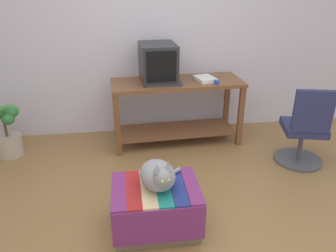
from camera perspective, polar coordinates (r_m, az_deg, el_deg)
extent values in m
plane|color=olive|center=(2.83, 1.80, -17.50)|extent=(14.00, 14.00, 0.00)
cube|color=silver|center=(4.18, -2.74, 16.28)|extent=(8.00, 0.10, 2.60)
cube|color=brown|center=(3.72, -8.68, -0.01)|extent=(0.06, 0.06, 0.74)
cube|color=brown|center=(4.02, 12.40, 1.57)|extent=(0.06, 0.06, 0.74)
cube|color=brown|center=(4.43, 10.06, 3.96)|extent=(0.06, 0.06, 0.74)
cube|color=brown|center=(4.17, -9.00, 2.69)|extent=(0.06, 0.06, 0.74)
cube|color=brown|center=(4.11, 1.47, -0.68)|extent=(1.43, 0.55, 0.02)
cube|color=brown|center=(3.89, 1.57, 7.48)|extent=(1.56, 0.64, 0.04)
cube|color=#28282B|center=(3.90, -1.71, 7.97)|extent=(0.30, 0.35, 0.02)
cube|color=#28282B|center=(3.85, -1.75, 10.90)|extent=(0.42, 0.50, 0.43)
cube|color=black|center=(3.61, -1.12, 10.16)|extent=(0.33, 0.03, 0.33)
cube|color=#333338|center=(3.73, -0.63, 7.26)|extent=(0.40, 0.16, 0.02)
cube|color=white|center=(3.92, 6.42, 8.09)|extent=(0.26, 0.30, 0.04)
cube|color=#7A664C|center=(2.74, -2.11, -13.94)|extent=(0.65, 0.48, 0.37)
cube|color=#7A2D6B|center=(2.52, -1.47, -17.01)|extent=(0.69, 0.01, 0.30)
cube|color=#7A2D6B|center=(2.62, -8.53, -10.99)|extent=(0.11, 0.52, 0.02)
cube|color=#AD2323|center=(2.62, -5.98, -10.85)|extent=(0.11, 0.52, 0.02)
cube|color=beige|center=(2.62, -3.44, -10.69)|extent=(0.11, 0.52, 0.02)
cube|color=#1E897A|center=(2.63, -0.91, -10.52)|extent=(0.11, 0.52, 0.02)
cube|color=navy|center=(2.65, 1.59, -10.32)|extent=(0.11, 0.52, 0.02)
cube|color=#7A2D6B|center=(2.66, 4.07, -10.11)|extent=(0.11, 0.52, 0.02)
ellipsoid|color=gray|center=(2.57, -1.82, -8.46)|extent=(0.33, 0.39, 0.21)
sphere|color=gray|center=(2.43, -0.92, -8.86)|extent=(0.15, 0.15, 0.15)
cylinder|color=gray|center=(2.72, -0.07, -8.50)|extent=(0.24, 0.19, 0.04)
cone|color=gray|center=(2.38, -1.87, -7.24)|extent=(0.06, 0.06, 0.07)
cone|color=gray|center=(2.40, 0.00, -6.91)|extent=(0.06, 0.06, 0.07)
sphere|color=#C6D151|center=(2.37, -1.02, -9.57)|extent=(0.02, 0.02, 0.02)
sphere|color=#C6D151|center=(2.38, 0.18, -9.34)|extent=(0.02, 0.02, 0.02)
cylinder|color=#B7A893|center=(4.21, -25.72, -3.06)|extent=(0.29, 0.29, 0.24)
cylinder|color=brown|center=(4.13, -26.21, -0.60)|extent=(0.03, 0.03, 0.16)
ellipsoid|color=#2D7033|center=(4.00, -25.38, 2.15)|extent=(0.14, 0.11, 0.12)
ellipsoid|color=#4C8E42|center=(4.14, -25.71, 2.54)|extent=(0.21, 0.11, 0.12)
ellipsoid|color=#38843D|center=(4.19, -26.61, 1.80)|extent=(0.17, 0.09, 0.12)
ellipsoid|color=#2D7033|center=(3.98, -25.86, 1.05)|extent=(0.14, 0.14, 0.12)
cylinder|color=#4C4C51|center=(4.00, 21.45, -5.40)|extent=(0.52, 0.52, 0.03)
cylinder|color=#4C4C51|center=(3.92, 21.86, -3.04)|extent=(0.05, 0.05, 0.34)
cube|color=navy|center=(3.83, 22.34, -0.24)|extent=(0.51, 0.51, 0.08)
cube|color=navy|center=(3.57, 23.77, 2.29)|extent=(0.38, 0.15, 0.44)
cube|color=#2342B7|center=(3.83, 8.24, 7.57)|extent=(0.05, 0.11, 0.04)
cylinder|color=#2351B2|center=(4.05, 8.82, 8.25)|extent=(0.06, 0.13, 0.01)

